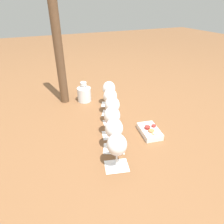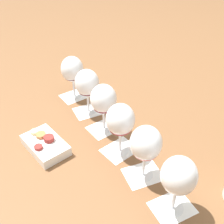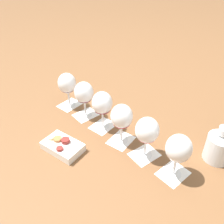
{
  "view_description": "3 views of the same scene",
  "coord_description": "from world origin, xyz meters",
  "px_view_note": "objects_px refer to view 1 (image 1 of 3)",
  "views": [
    {
      "loc": [
        0.98,
        -0.42,
        0.73
      ],
      "look_at": [
        0.0,
        -0.0,
        0.12
      ],
      "focal_mm": 32.0,
      "sensor_mm": 36.0,
      "label": 1
    },
    {
      "loc": [
        -0.49,
        0.59,
        0.69
      ],
      "look_at": [
        0.0,
        -0.0,
        0.12
      ],
      "focal_mm": 45.0,
      "sensor_mm": 36.0,
      "label": 2
    },
    {
      "loc": [
        -0.36,
        0.76,
        0.73
      ],
      "look_at": [
        0.0,
        -0.0,
        0.12
      ],
      "focal_mm": 38.0,
      "sensor_mm": 36.0,
      "label": 3
    }
  ],
  "objects_px": {
    "wine_glass_0": "(109,89)",
    "wine_glass_2": "(112,106)",
    "umbrella_pole": "(57,37)",
    "wine_glass_5": "(117,146)",
    "wine_glass_1": "(110,97)",
    "ceramic_vase": "(84,93)",
    "wine_glass_3": "(112,117)",
    "wine_glass_4": "(114,130)",
    "snack_dish": "(150,131)"
  },
  "relations": [
    {
      "from": "wine_glass_2",
      "to": "umbrella_pole",
      "type": "xyz_separation_m",
      "value": [
        -0.45,
        -0.22,
        0.37
      ]
    },
    {
      "from": "wine_glass_1",
      "to": "snack_dish",
      "type": "bearing_deg",
      "value": 20.44
    },
    {
      "from": "wine_glass_1",
      "to": "wine_glass_3",
      "type": "bearing_deg",
      "value": -20.73
    },
    {
      "from": "ceramic_vase",
      "to": "snack_dish",
      "type": "bearing_deg",
      "value": 21.27
    },
    {
      "from": "wine_glass_5",
      "to": "snack_dish",
      "type": "relative_size",
      "value": 1.02
    },
    {
      "from": "wine_glass_3",
      "to": "umbrella_pole",
      "type": "height_order",
      "value": "umbrella_pole"
    },
    {
      "from": "wine_glass_4",
      "to": "snack_dish",
      "type": "height_order",
      "value": "wine_glass_4"
    },
    {
      "from": "wine_glass_0",
      "to": "ceramic_vase",
      "type": "bearing_deg",
      "value": -131.25
    },
    {
      "from": "wine_glass_5",
      "to": "ceramic_vase",
      "type": "relative_size",
      "value": 1.17
    },
    {
      "from": "snack_dish",
      "to": "ceramic_vase",
      "type": "bearing_deg",
      "value": -158.73
    },
    {
      "from": "wine_glass_2",
      "to": "umbrella_pole",
      "type": "distance_m",
      "value": 0.63
    },
    {
      "from": "wine_glass_1",
      "to": "wine_glass_5",
      "type": "relative_size",
      "value": 1.0
    },
    {
      "from": "wine_glass_0",
      "to": "ceramic_vase",
      "type": "relative_size",
      "value": 1.17
    },
    {
      "from": "wine_glass_5",
      "to": "wine_glass_1",
      "type": "bearing_deg",
      "value": 160.31
    },
    {
      "from": "wine_glass_1",
      "to": "wine_glass_2",
      "type": "height_order",
      "value": "same"
    },
    {
      "from": "ceramic_vase",
      "to": "umbrella_pole",
      "type": "distance_m",
      "value": 0.46
    },
    {
      "from": "umbrella_pole",
      "to": "wine_glass_3",
      "type": "bearing_deg",
      "value": 16.07
    },
    {
      "from": "wine_glass_5",
      "to": "umbrella_pole",
      "type": "distance_m",
      "value": 0.91
    },
    {
      "from": "wine_glass_1",
      "to": "wine_glass_3",
      "type": "distance_m",
      "value": 0.26
    },
    {
      "from": "wine_glass_2",
      "to": "wine_glass_4",
      "type": "xyz_separation_m",
      "value": [
        0.24,
        -0.1,
        -0.0
      ]
    },
    {
      "from": "wine_glass_2",
      "to": "wine_glass_5",
      "type": "xyz_separation_m",
      "value": [
        0.37,
        -0.14,
        -0.0
      ]
    },
    {
      "from": "wine_glass_5",
      "to": "snack_dish",
      "type": "distance_m",
      "value": 0.36
    },
    {
      "from": "wine_glass_2",
      "to": "wine_glass_0",
      "type": "bearing_deg",
      "value": 161.74
    },
    {
      "from": "wine_glass_4",
      "to": "wine_glass_1",
      "type": "bearing_deg",
      "value": 159.82
    },
    {
      "from": "wine_glass_0",
      "to": "wine_glass_5",
      "type": "relative_size",
      "value": 1.0
    },
    {
      "from": "ceramic_vase",
      "to": "umbrella_pole",
      "type": "height_order",
      "value": "umbrella_pole"
    },
    {
      "from": "wine_glass_0",
      "to": "ceramic_vase",
      "type": "distance_m",
      "value": 0.22
    },
    {
      "from": "wine_glass_0",
      "to": "wine_glass_5",
      "type": "height_order",
      "value": "same"
    },
    {
      "from": "wine_glass_2",
      "to": "wine_glass_5",
      "type": "distance_m",
      "value": 0.4
    },
    {
      "from": "wine_glass_1",
      "to": "wine_glass_5",
      "type": "height_order",
      "value": "same"
    },
    {
      "from": "wine_glass_3",
      "to": "umbrella_pole",
      "type": "relative_size",
      "value": 0.19
    },
    {
      "from": "snack_dish",
      "to": "umbrella_pole",
      "type": "bearing_deg",
      "value": -149.83
    },
    {
      "from": "wine_glass_2",
      "to": "umbrella_pole",
      "type": "height_order",
      "value": "umbrella_pole"
    },
    {
      "from": "wine_glass_0",
      "to": "wine_glass_1",
      "type": "xyz_separation_m",
      "value": [
        0.13,
        -0.05,
        0.0
      ]
    },
    {
      "from": "wine_glass_3",
      "to": "wine_glass_5",
      "type": "bearing_deg",
      "value": -18.66
    },
    {
      "from": "wine_glass_2",
      "to": "wine_glass_3",
      "type": "distance_m",
      "value": 0.13
    },
    {
      "from": "ceramic_vase",
      "to": "umbrella_pole",
      "type": "relative_size",
      "value": 0.16
    },
    {
      "from": "wine_glass_2",
      "to": "ceramic_vase",
      "type": "height_order",
      "value": "wine_glass_2"
    },
    {
      "from": "wine_glass_4",
      "to": "snack_dish",
      "type": "distance_m",
      "value": 0.28
    },
    {
      "from": "wine_glass_5",
      "to": "ceramic_vase",
      "type": "xyz_separation_m",
      "value": [
        -0.77,
        0.07,
        -0.06
      ]
    },
    {
      "from": "wine_glass_0",
      "to": "wine_glass_2",
      "type": "relative_size",
      "value": 1.0
    },
    {
      "from": "wine_glass_2",
      "to": "snack_dish",
      "type": "height_order",
      "value": "wine_glass_2"
    },
    {
      "from": "wine_glass_0",
      "to": "wine_glass_3",
      "type": "height_order",
      "value": "same"
    },
    {
      "from": "wine_glass_4",
      "to": "ceramic_vase",
      "type": "xyz_separation_m",
      "value": [
        -0.64,
        0.02,
        -0.06
      ]
    },
    {
      "from": "umbrella_pole",
      "to": "wine_glass_4",
      "type": "bearing_deg",
      "value": 10.02
    },
    {
      "from": "umbrella_pole",
      "to": "wine_glass_1",
      "type": "bearing_deg",
      "value": 38.33
    },
    {
      "from": "wine_glass_4",
      "to": "ceramic_vase",
      "type": "relative_size",
      "value": 1.17
    },
    {
      "from": "wine_glass_5",
      "to": "umbrella_pole",
      "type": "height_order",
      "value": "umbrella_pole"
    },
    {
      "from": "wine_glass_3",
      "to": "umbrella_pole",
      "type": "bearing_deg",
      "value": -163.93
    },
    {
      "from": "ceramic_vase",
      "to": "snack_dish",
      "type": "distance_m",
      "value": 0.65
    }
  ]
}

